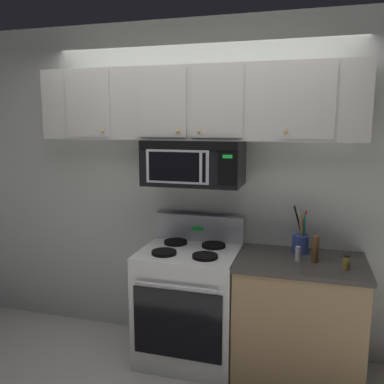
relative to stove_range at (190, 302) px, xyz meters
The scene contains 9 objects.
back_wall 0.95m from the stove_range, 90.00° to the left, with size 5.20×0.10×2.70m, color silver.
stove_range is the anchor object (origin of this frame).
over_range_microwave 1.11m from the stove_range, 90.14° to the left, with size 0.76×0.43×0.35m.
upper_cabinets 1.56m from the stove_range, 90.00° to the left, with size 2.50×0.36×0.55m.
counter_segment 0.84m from the stove_range, ahead, with size 0.93×0.65×0.90m.
utensil_crock_blue 1.00m from the stove_range, 11.75° to the left, with size 0.12×0.13×0.37m.
salt_shaker 0.95m from the stove_range, ahead, with size 0.04×0.04×0.11m.
pepper_mill 1.07m from the stove_range, ahead, with size 0.05×0.05×0.19m, color brown.
spice_jar 1.24m from the stove_range, ahead, with size 0.05×0.05×0.10m.
Camera 1 is at (0.86, -2.51, 1.89)m, focal length 38.17 mm.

